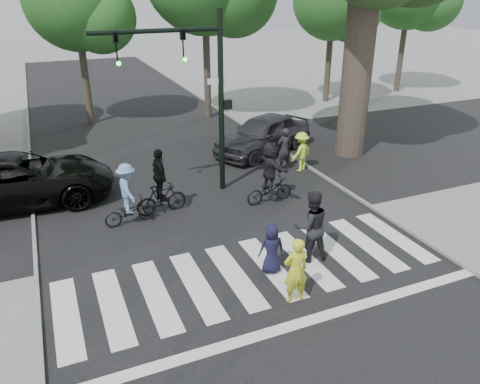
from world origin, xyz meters
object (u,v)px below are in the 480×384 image
Objects in this scene: traffic_signal at (196,80)px; pedestrian_woman at (296,271)px; cyclist_left at (128,199)px; cyclist_mid at (161,188)px; car_grey at (263,134)px; pedestrian_child at (272,249)px; cyclist_right at (270,176)px; pedestrian_adult at (311,226)px; car_suv at (18,180)px.

traffic_signal is 7.32m from pedestrian_woman.
cyclist_mid is at bearing 17.34° from cyclist_left.
car_grey is at bearing 33.45° from cyclist_left.
traffic_signal reaches higher than pedestrian_child.
car_grey is at bearing -108.81° from pedestrian_woman.
pedestrian_child is 4.64m from cyclist_mid.
cyclist_right reaches higher than pedestrian_woman.
traffic_signal reaches higher than pedestrian_woman.
pedestrian_adult is at bearing -76.46° from traffic_signal.
pedestrian_adult is (1.24, 1.41, 0.17)m from pedestrian_woman.
pedestrian_adult is at bearing -99.62° from cyclist_right.
traffic_signal is 1.26× the size of car_grey.
pedestrian_child is 0.63× the size of cyclist_right.
car_grey reaches higher than pedestrian_woman.
cyclist_left is (-2.75, 3.99, 0.17)m from pedestrian_child.
pedestrian_child is 8.96m from car_suv.
cyclist_mid is 0.45× the size of car_grey.
pedestrian_woman is 1.22× the size of pedestrian_child.
pedestrian_woman is at bearing 97.15° from pedestrian_child.
cyclist_mid is 1.01× the size of cyclist_right.
car_suv is at bearing 136.63° from cyclist_left.
cyclist_right is at bearing -93.16° from pedestrian_adult.
traffic_signal is 2.82× the size of cyclist_mid.
pedestrian_child is at bearing -137.17° from car_suv.
cyclist_left is (-2.71, 5.26, 0.03)m from pedestrian_woman.
pedestrian_adult is at bearing -164.15° from pedestrian_child.
pedestrian_child is 0.62× the size of cyclist_mid.
cyclist_mid is 4.81m from car_suv.
car_suv reaches higher than pedestrian_woman.
pedestrian_child is at bearing 13.12° from pedestrian_adult.
cyclist_left is at bearing -162.66° from cyclist_mid.
car_grey is (3.79, 8.31, 0.15)m from pedestrian_child.
traffic_signal is 6.27m from pedestrian_child.
cyclist_left is (-3.94, 3.85, -0.14)m from pedestrian_adult.
cyclist_left is (-2.68, -1.38, -3.06)m from traffic_signal.
pedestrian_woman is at bearing 55.20° from pedestrian_adult.
cyclist_left reaches higher than pedestrian_child.
cyclist_right is (0.60, 3.54, -0.04)m from pedestrian_adult.
cyclist_right is at bearing -10.39° from cyclist_mid.
pedestrian_adult is 5.07m from cyclist_mid.
pedestrian_adult reaches higher than pedestrian_child.
car_suv is at bearing 148.32° from cyclist_mid.
pedestrian_woman is at bearing -142.10° from car_suv.
traffic_signal is 4.30m from cyclist_left.
pedestrian_child is 0.68× the size of pedestrian_adult.
pedestrian_adult is at bearing -55.48° from cyclist_mid.
cyclist_mid reaches higher than cyclist_left.
cyclist_mid is at bearing -119.01° from car_suv.
pedestrian_child is 9.13m from car_grey.
cyclist_left reaches higher than pedestrian_woman.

